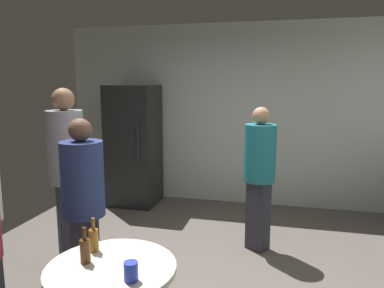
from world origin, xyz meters
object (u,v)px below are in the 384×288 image
Objects in this scene: refrigerator at (134,145)px; foreground_table at (112,282)px; plastic_cup_blue at (131,271)px; person_in_navy_shirt at (84,199)px; beer_bottle_amber at (94,239)px; person_in_teal_shirt at (259,168)px; beer_bottle_brown at (85,250)px; person_in_gray_shirt at (67,165)px.

foreground_table is at bearing -69.69° from refrigerator.
plastic_cup_blue is 1.09m from person_in_navy_shirt.
beer_bottle_amber is at bearing 8.64° from person_in_navy_shirt.
person_in_teal_shirt is (0.58, 2.16, 0.13)m from plastic_cup_blue.
refrigerator is at bearing 107.95° from beer_bottle_amber.
person_in_teal_shirt reaches higher than foreground_table.
beer_bottle_brown is 2.24m from person_in_teal_shirt.
refrigerator reaches higher than person_in_gray_shirt.
person_in_navy_shirt is at bearing 0.30° from person_in_gray_shirt.
person_in_gray_shirt is 0.69m from person_in_navy_shirt.
person_in_navy_shirt is (0.46, -0.50, -0.14)m from person_in_gray_shirt.
foreground_table is at bearing 9.97° from person_in_teal_shirt.
foreground_table is at bearing -38.54° from beer_bottle_amber.
plastic_cup_blue is at bearing -67.62° from refrigerator.
plastic_cup_blue is at bearing -36.56° from beer_bottle_amber.
beer_bottle_amber is at bearing -2.97° from person_in_gray_shirt.
person_in_gray_shirt reaches higher than beer_bottle_brown.
person_in_teal_shirt is (1.78, 0.88, -0.13)m from person_in_gray_shirt.
plastic_cup_blue is 0.07× the size of person_in_navy_shirt.
refrigerator is at bearing 112.38° from plastic_cup_blue.
plastic_cup_blue is at bearing 16.39° from person_in_navy_shirt.
person_in_navy_shirt is at bearing -13.29° from person_in_teal_shirt.
plastic_cup_blue is 0.06× the size of person_in_gray_shirt.
beer_bottle_amber is (-0.20, 0.16, 0.19)m from foreground_table.
refrigerator is 7.83× the size of beer_bottle_amber.
person_in_teal_shirt reaches higher than beer_bottle_amber.
beer_bottle_brown is at bearing 179.52° from foreground_table.
beer_bottle_amber reaches higher than plastic_cup_blue.
person_in_gray_shirt reaches higher than plastic_cup_blue.
plastic_cup_blue is 0.07× the size of person_in_teal_shirt.
plastic_cup_blue is at bearing 15.56° from person_in_teal_shirt.
plastic_cup_blue is at bearing -19.66° from beer_bottle_brown.
plastic_cup_blue reaches higher than foreground_table.
refrigerator reaches higher than person_in_navy_shirt.
foreground_table is (1.18, -3.20, -0.27)m from refrigerator.
beer_bottle_brown is at bearing 160.34° from plastic_cup_blue.
person_in_navy_shirt is (-0.56, 0.66, 0.28)m from foreground_table.
person_in_gray_shirt reaches higher than person_in_navy_shirt.
beer_bottle_brown is at bearing 3.34° from person_in_navy_shirt.
beer_bottle_amber is (0.99, -3.04, -0.08)m from refrigerator.
foreground_table is 0.32m from beer_bottle_amber.
person_in_navy_shirt is (-1.32, -1.38, -0.01)m from person_in_teal_shirt.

